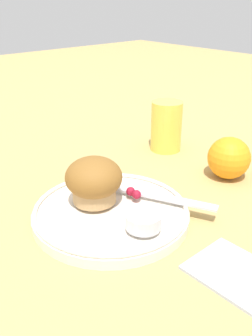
{
  "coord_description": "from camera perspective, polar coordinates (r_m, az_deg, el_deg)",
  "views": [
    {
      "loc": [
        0.35,
        -0.27,
        0.29
      ],
      "look_at": [
        -0.01,
        0.05,
        0.06
      ],
      "focal_mm": 40.0,
      "sensor_mm": 36.0,
      "label": 1
    }
  ],
  "objects": [
    {
      "name": "ground_plane",
      "position": [
        0.53,
        -3.49,
        -7.52
      ],
      "size": [
        3.0,
        3.0,
        0.0
      ],
      "primitive_type": "plane",
      "color": "tan"
    },
    {
      "name": "plate",
      "position": [
        0.52,
        -2.33,
        -6.8
      ],
      "size": [
        0.22,
        0.22,
        0.02
      ],
      "color": "silver",
      "rests_on": "ground_plane"
    },
    {
      "name": "muffin",
      "position": [
        0.52,
        -4.93,
        -1.92
      ],
      "size": [
        0.08,
        0.08,
        0.06
      ],
      "color": "tan",
      "rests_on": "plate"
    },
    {
      "name": "cream_ramekin",
      "position": [
        0.47,
        2.67,
        -7.9
      ],
      "size": [
        0.05,
        0.05,
        0.02
      ],
      "color": "silver",
      "rests_on": "plate"
    },
    {
      "name": "berry_pair",
      "position": [
        0.54,
        1.16,
        -3.83
      ],
      "size": [
        0.03,
        0.01,
        0.01
      ],
      "color": "maroon",
      "rests_on": "plate"
    },
    {
      "name": "butter_knife",
      "position": [
        0.54,
        3.81,
        -4.11
      ],
      "size": [
        0.18,
        0.09,
        0.0
      ],
      "rotation": [
        0.0,
        0.0,
        0.43
      ],
      "color": "silver",
      "rests_on": "plate"
    },
    {
      "name": "orange_fruit",
      "position": [
        0.65,
        15.41,
        1.49
      ],
      "size": [
        0.07,
        0.07,
        0.07
      ],
      "color": "orange",
      "rests_on": "ground_plane"
    },
    {
      "name": "juice_glass",
      "position": [
        0.74,
        6.17,
        6.36
      ],
      "size": [
        0.06,
        0.06,
        0.1
      ],
      "color": "#EAD14C",
      "rests_on": "ground_plane"
    }
  ]
}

